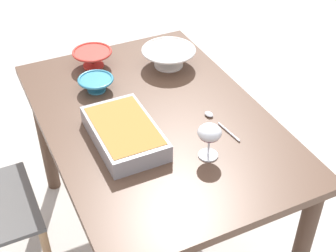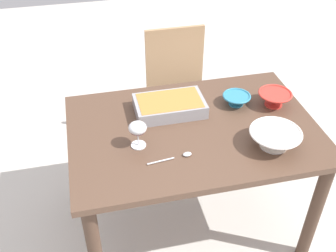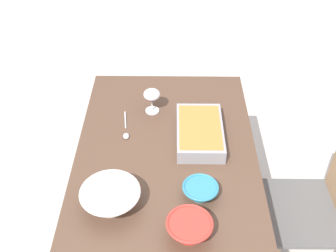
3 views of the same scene
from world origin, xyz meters
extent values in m
plane|color=beige|center=(0.00, 0.00, 0.00)|extent=(8.00, 8.00, 0.00)
cube|color=brown|center=(0.00, 0.00, 0.75)|extent=(1.31, 0.89, 0.04)
cylinder|color=#493427|center=(-0.59, -0.38, 0.37)|extent=(0.07, 0.07, 0.73)
cylinder|color=#493427|center=(-0.59, 0.38, 0.37)|extent=(0.07, 0.07, 0.73)
cube|color=#595959|center=(0.12, 0.73, 0.44)|extent=(0.44, 0.38, 0.02)
cylinder|color=tan|center=(-0.09, 0.55, 0.21)|extent=(0.04, 0.04, 0.43)
cylinder|color=tan|center=(-0.09, 0.90, 0.21)|extent=(0.04, 0.04, 0.43)
cylinder|color=white|center=(-0.31, -0.08, 0.77)|extent=(0.08, 0.08, 0.01)
cylinder|color=white|center=(-0.31, -0.08, 0.81)|extent=(0.01, 0.01, 0.08)
ellipsoid|color=white|center=(-0.31, -0.08, 0.88)|extent=(0.09, 0.09, 0.06)
ellipsoid|color=#4C0A19|center=(-0.31, -0.08, 0.87)|extent=(0.08, 0.08, 0.03)
cube|color=#99999E|center=(-0.09, 0.17, 0.81)|extent=(0.38, 0.23, 0.07)
cube|color=#B27A38|center=(-0.09, 0.17, 0.84)|extent=(0.34, 0.21, 0.02)
cylinder|color=white|center=(0.35, -0.23, 0.77)|extent=(0.14, 0.14, 0.01)
cone|color=white|center=(0.35, -0.23, 0.82)|extent=(0.25, 0.25, 0.08)
torus|color=white|center=(0.35, -0.23, 0.85)|extent=(0.26, 0.26, 0.01)
cylinder|color=teal|center=(0.29, 0.15, 0.77)|extent=(0.08, 0.08, 0.01)
cone|color=teal|center=(0.29, 0.15, 0.80)|extent=(0.15, 0.15, 0.05)
torus|color=teal|center=(0.29, 0.15, 0.83)|extent=(0.16, 0.16, 0.01)
cylinder|color=red|center=(0.50, 0.10, 0.77)|extent=(0.10, 0.10, 0.01)
cone|color=red|center=(0.50, 0.10, 0.81)|extent=(0.18, 0.18, 0.07)
torus|color=red|center=(0.50, 0.10, 0.85)|extent=(0.19, 0.19, 0.01)
cylinder|color=silver|center=(-0.23, -0.22, 0.77)|extent=(0.14, 0.02, 0.01)
ellipsoid|color=silver|center=(-0.09, -0.21, 0.78)|extent=(0.05, 0.03, 0.01)
camera|label=1|loc=(-1.47, 0.64, 1.98)|focal=51.62mm
camera|label=2|loc=(-0.51, -1.63, 2.10)|focal=43.61mm
camera|label=3|loc=(1.49, 0.03, 2.19)|focal=44.29mm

